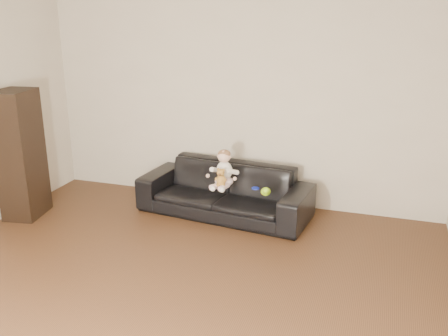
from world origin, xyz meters
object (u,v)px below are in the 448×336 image
(baby, at_px, (224,171))
(sofa, at_px, (225,190))
(cabinet, at_px, (20,155))
(teddy_bear, at_px, (221,177))
(toy_green, at_px, (266,192))
(toy_rattle, at_px, (263,193))
(toy_blue_disc, at_px, (255,188))

(baby, bearing_deg, sofa, 121.00)
(cabinet, distance_m, baby, 2.38)
(teddy_bear, bearing_deg, cabinet, -153.84)
(sofa, xyz_separation_m, toy_green, (0.56, -0.25, 0.14))
(teddy_bear, bearing_deg, toy_green, 12.51)
(sofa, distance_m, teddy_bear, 0.35)
(toy_green, relative_size, toy_rattle, 2.17)
(cabinet, height_order, baby, cabinet)
(sofa, bearing_deg, teddy_bear, -75.46)
(teddy_bear, bearing_deg, toy_rattle, 12.24)
(baby, bearing_deg, teddy_bear, -66.65)
(cabinet, bearing_deg, toy_rattle, 1.09)
(toy_green, height_order, toy_blue_disc, toy_green)
(cabinet, relative_size, toy_green, 11.34)
(teddy_bear, relative_size, toy_green, 1.57)
(sofa, bearing_deg, baby, -71.31)
(toy_green, distance_m, toy_rattle, 0.03)
(sofa, relative_size, toy_green, 15.36)
(baby, relative_size, toy_rattle, 7.15)
(teddy_bear, height_order, toy_rattle, teddy_bear)
(cabinet, bearing_deg, toy_blue_disc, 5.12)
(cabinet, relative_size, toy_rattle, 24.63)
(teddy_bear, distance_m, toy_rattle, 0.52)
(baby, bearing_deg, toy_blue_disc, 23.45)
(toy_green, xyz_separation_m, toy_rattle, (-0.02, -0.00, -0.02))
(baby, height_order, teddy_bear, baby)
(toy_blue_disc, bearing_deg, cabinet, -165.42)
(baby, bearing_deg, cabinet, -144.74)
(sofa, xyz_separation_m, cabinet, (-2.25, -0.77, 0.46))
(baby, height_order, toy_green, baby)
(sofa, distance_m, toy_rattle, 0.61)
(baby, relative_size, teddy_bear, 2.10)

